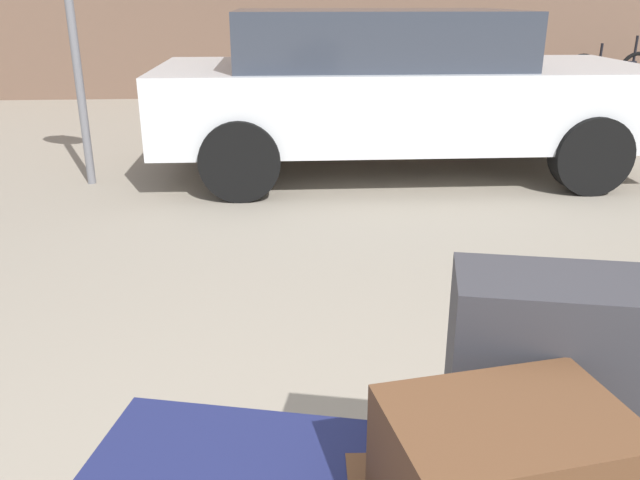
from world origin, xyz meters
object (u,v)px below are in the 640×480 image
at_px(bicycle_leaning, 608,76).
at_px(bollard_kerb_near, 471,93).
at_px(duffel_bag_brown_topmost_pile, 504,470).
at_px(no_parking_sign, 70,11).
at_px(suitcase_charcoal_stacked_top, 539,404).
at_px(bollard_kerb_mid, 586,91).
at_px(parked_car, 395,88).

xyz_separation_m(bicycle_leaning, bollard_kerb_near, (-2.56, -1.34, -0.05)).
distance_m(duffel_bag_brown_topmost_pile, no_parking_sign, 5.13).
relative_size(suitcase_charcoal_stacked_top, no_parking_sign, 0.28).
relative_size(duffel_bag_brown_topmost_pile, bicycle_leaning, 0.25).
bearing_deg(bicycle_leaning, duffel_bag_brown_topmost_pile, -117.88).
xyz_separation_m(bicycle_leaning, bollard_kerb_mid, (-0.97, -1.34, -0.05)).
relative_size(suitcase_charcoal_stacked_top, duffel_bag_brown_topmost_pile, 1.49).
relative_size(parked_car, no_parking_sign, 1.89).
height_order(suitcase_charcoal_stacked_top, bicycle_leaning, suitcase_charcoal_stacked_top).
height_order(duffel_bag_brown_topmost_pile, bollard_kerb_mid, duffel_bag_brown_topmost_pile).
relative_size(bicycle_leaning, no_parking_sign, 0.75).
bearing_deg(parked_car, no_parking_sign, -174.35).
distance_m(parked_car, bollard_kerb_mid, 4.21).
relative_size(parked_car, bollard_kerb_mid, 6.71).
bearing_deg(bollard_kerb_mid, bicycle_leaning, 54.04).
bearing_deg(bollard_kerb_near, bicycle_leaning, 27.65).
height_order(duffel_bag_brown_topmost_pile, no_parking_sign, no_parking_sign).
xyz_separation_m(duffel_bag_brown_topmost_pile, bollard_kerb_near, (2.23, 7.71, -0.41)).
bearing_deg(bicycle_leaning, no_parking_sign, -147.19).
xyz_separation_m(duffel_bag_brown_topmost_pile, bicycle_leaning, (4.79, 9.05, -0.36)).
distance_m(bollard_kerb_near, no_parking_sign, 5.33).
relative_size(suitcase_charcoal_stacked_top, parked_car, 0.15).
bearing_deg(bicycle_leaning, parked_car, -134.95).
height_order(duffel_bag_brown_topmost_pile, bicycle_leaning, bicycle_leaning).
bearing_deg(parked_car, duffel_bag_brown_topmost_pile, -97.89).
xyz_separation_m(bollard_kerb_near, bollard_kerb_mid, (1.58, 0.00, 0.00)).
bearing_deg(bollard_kerb_near, parked_car, -119.18).
distance_m(suitcase_charcoal_stacked_top, bollard_kerb_mid, 8.26).
height_order(suitcase_charcoal_stacked_top, duffel_bag_brown_topmost_pile, suitcase_charcoal_stacked_top).
height_order(suitcase_charcoal_stacked_top, parked_car, parked_car).
xyz_separation_m(parked_car, bollard_kerb_mid, (3.13, 2.77, -0.44)).
xyz_separation_m(suitcase_charcoal_stacked_top, bollard_kerb_near, (2.04, 7.42, -0.33)).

